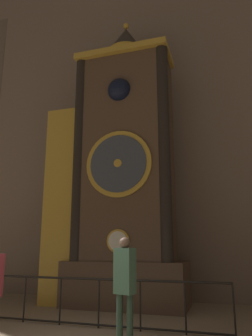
# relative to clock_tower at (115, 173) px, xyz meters

# --- Properties ---
(cathedral_back_wall) EXTENTS (24.00, 0.32, 13.07)m
(cathedral_back_wall) POSITION_rel_clock_tower_xyz_m (0.30, 1.55, 2.67)
(cathedral_back_wall) COLOR #7A6656
(cathedral_back_wall) RESTS_ON ground_plane
(clock_tower) EXTENTS (4.22, 1.81, 9.13)m
(clock_tower) POSITION_rel_clock_tower_xyz_m (0.00, 0.00, 0.00)
(clock_tower) COLOR brown
(clock_tower) RESTS_ON ground_plane
(railing_fence) EXTENTS (5.52, 0.05, 1.00)m
(railing_fence) POSITION_rel_clock_tower_xyz_m (0.49, -2.41, -3.29)
(railing_fence) COLOR black
(railing_fence) RESTS_ON ground_plane
(visitor_far) EXTENTS (0.39, 0.32, 1.82)m
(visitor_far) POSITION_rel_clock_tower_xyz_m (1.47, -3.65, -2.76)
(visitor_far) COLOR #213427
(visitor_far) RESTS_ON ground_plane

